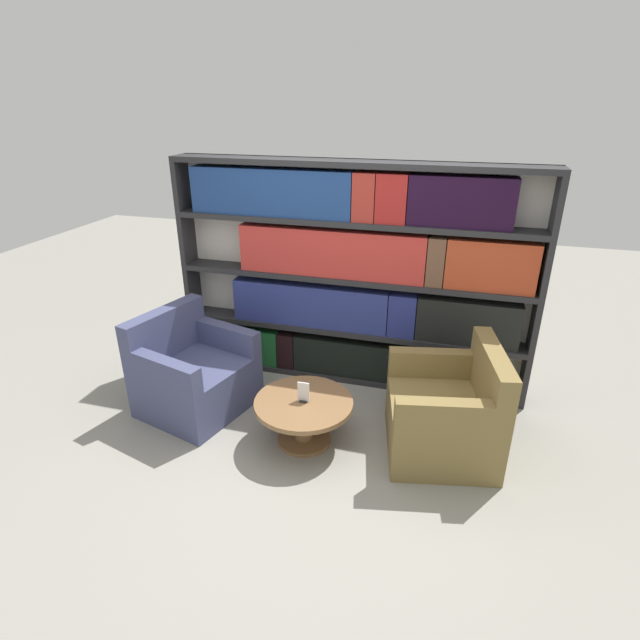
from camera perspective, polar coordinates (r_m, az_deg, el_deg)
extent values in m
plane|color=gray|center=(4.15, -0.63, -14.57)|extent=(14.00, 14.00, 0.00)
cube|color=silver|center=(4.78, 3.81, 5.28)|extent=(3.34, 0.05, 2.10)
cube|color=#262628|center=(5.24, -14.49, 6.29)|extent=(0.05, 0.30, 2.10)
cube|color=#262628|center=(4.63, 23.82, 2.56)|extent=(0.05, 0.30, 2.10)
cube|color=#262628|center=(5.10, 3.19, -6.14)|extent=(3.24, 0.30, 0.05)
cube|color=#262628|center=(4.86, 3.33, -1.05)|extent=(3.24, 0.30, 0.05)
cube|color=#262628|center=(4.66, 3.48, 4.81)|extent=(3.24, 0.30, 0.05)
cube|color=#262628|center=(4.52, 3.65, 11.11)|extent=(3.24, 0.30, 0.05)
cube|color=#262628|center=(4.43, 3.83, 17.43)|extent=(3.24, 0.30, 0.05)
cube|color=#1B5B28|center=(5.30, -8.97, -2.54)|extent=(0.84, 0.20, 0.37)
cube|color=black|center=(5.13, -3.69, -3.27)|extent=(0.17, 0.20, 0.37)
cube|color=black|center=(4.91, 8.56, -4.86)|extent=(2.01, 0.20, 0.37)
cube|color=navy|center=(4.84, -1.13, 1.82)|extent=(1.52, 0.20, 0.41)
cube|color=navy|center=(4.68, 9.43, 0.66)|extent=(0.25, 0.20, 0.41)
cube|color=black|center=(4.66, 16.52, -0.14)|extent=(0.90, 0.20, 0.41)
cube|color=#BE332D|center=(4.60, 1.27, 7.75)|extent=(1.72, 0.20, 0.43)
cube|color=brown|center=(4.47, 13.12, 6.61)|extent=(0.15, 0.20, 0.43)
cube|color=#AD3D21|center=(4.48, 18.95, 5.95)|extent=(0.75, 0.20, 0.43)
cube|color=navy|center=(4.66, -5.60, 14.36)|extent=(1.51, 0.20, 0.41)
cube|color=#9E2C23|center=(4.42, 5.16, 13.86)|extent=(0.19, 0.20, 0.41)
cube|color=maroon|center=(4.39, 8.26, 13.62)|extent=(0.26, 0.20, 0.41)
cube|color=black|center=(4.35, 15.83, 12.89)|extent=(0.85, 0.20, 0.41)
cube|color=#42476B|center=(4.65, -13.82, -7.26)|extent=(1.01, 1.06, 0.45)
cube|color=#42476B|center=(4.67, -17.32, -1.36)|extent=(0.37, 0.88, 0.44)
cube|color=#42476B|center=(4.22, -17.13, -5.76)|extent=(0.68, 0.29, 0.23)
cube|color=#42476B|center=(4.68, -10.44, -1.95)|extent=(0.68, 0.29, 0.23)
cube|color=olive|center=(4.15, 13.58, -11.48)|extent=(0.97, 1.02, 0.45)
cube|color=olive|center=(3.98, 19.00, -6.21)|extent=(0.31, 0.88, 0.44)
cube|color=olive|center=(4.27, 12.39, -4.81)|extent=(0.68, 0.25, 0.23)
cube|color=olive|center=(3.64, 13.86, -10.56)|extent=(0.68, 0.25, 0.23)
cylinder|color=brown|center=(4.14, -1.85, -11.69)|extent=(0.14, 0.14, 0.34)
cylinder|color=brown|center=(4.23, -1.82, -13.42)|extent=(0.44, 0.44, 0.03)
cylinder|color=brown|center=(4.03, -1.89, -9.48)|extent=(0.79, 0.79, 0.04)
cube|color=black|center=(4.02, -1.89, -9.18)|extent=(0.06, 0.06, 0.01)
cube|color=white|center=(3.97, -1.91, -8.22)|extent=(0.09, 0.01, 0.17)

